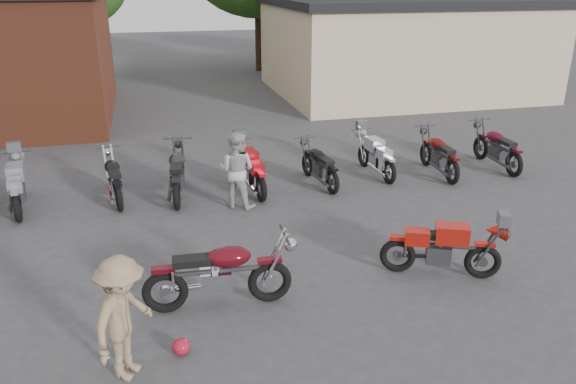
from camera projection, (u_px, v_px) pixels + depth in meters
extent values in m
plane|color=#38383B|center=(296.00, 312.00, 8.18)|extent=(90.00, 90.00, 0.00)
cube|color=tan|center=(400.00, 49.00, 23.07)|extent=(10.00, 8.00, 3.50)
ellipsoid|color=#A6112C|center=(181.00, 347.00, 7.25)|extent=(0.25, 0.25, 0.22)
imported|color=#ACADA8|center=(237.00, 170.00, 11.64)|extent=(0.99, 0.93, 1.62)
imported|color=#8F7758|center=(123.00, 318.00, 6.64)|extent=(1.05, 1.19, 1.60)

